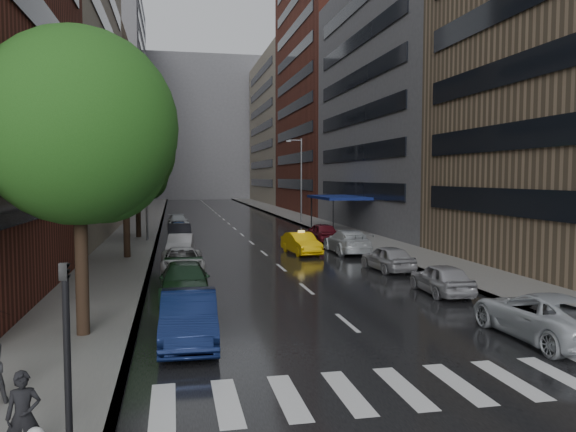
% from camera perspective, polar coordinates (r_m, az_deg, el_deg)
% --- Properties ---
extents(ground, '(220.00, 220.00, 0.00)m').
position_cam_1_polar(ground, '(16.14, 10.47, -14.20)').
color(ground, gray).
rests_on(ground, ground).
extents(road, '(14.00, 140.00, 0.01)m').
position_cam_1_polar(road, '(64.65, -6.40, -0.48)').
color(road, black).
rests_on(road, ground).
extents(sidewalk_left, '(4.00, 140.00, 0.15)m').
position_cam_1_polar(sidewalk_left, '(64.46, -14.40, -0.53)').
color(sidewalk_left, gray).
rests_on(sidewalk_left, ground).
extents(sidewalk_right, '(4.00, 140.00, 0.15)m').
position_cam_1_polar(sidewalk_right, '(66.07, 1.39, -0.30)').
color(sidewalk_right, gray).
rests_on(sidewalk_right, ground).
extents(crosswalk, '(13.15, 2.80, 0.01)m').
position_cam_1_polar(crosswalk, '(14.49, 14.33, -16.36)').
color(crosswalk, silver).
rests_on(crosswalk, ground).
extents(buildings_left, '(8.00, 108.00, 38.00)m').
position_cam_1_polar(buildings_left, '(74.37, -19.01, 12.26)').
color(buildings_left, maroon).
rests_on(buildings_left, ground).
extents(buildings_right, '(8.05, 109.10, 36.00)m').
position_cam_1_polar(buildings_right, '(74.56, 4.82, 11.70)').
color(buildings_right, '#937A5B').
rests_on(buildings_right, ground).
extents(building_far, '(40.00, 14.00, 32.00)m').
position_cam_1_polar(building_far, '(132.78, -9.16, 8.69)').
color(building_far, slate).
rests_on(building_far, ground).
extents(tree_near, '(5.98, 5.98, 9.52)m').
position_cam_1_polar(tree_near, '(18.29, -20.55, 8.45)').
color(tree_near, '#382619').
rests_on(tree_near, ground).
extents(tree_mid, '(5.97, 5.97, 9.51)m').
position_cam_1_polar(tree_mid, '(35.28, -16.21, 6.26)').
color(tree_mid, '#382619').
rests_on(tree_mid, ground).
extents(tree_far, '(5.15, 5.15, 8.21)m').
position_cam_1_polar(tree_far, '(46.94, -15.05, 4.59)').
color(tree_far, '#382619').
rests_on(tree_far, ground).
extents(taxi, '(2.02, 4.42, 1.40)m').
position_cam_1_polar(taxi, '(36.49, 1.36, -2.80)').
color(taxi, yellow).
rests_on(taxi, ground).
extents(parked_cars_left, '(2.23, 43.42, 1.57)m').
position_cam_1_polar(parked_cars_left, '(34.87, -10.84, -3.17)').
color(parked_cars_left, '#0E1941').
rests_on(parked_cars_left, ground).
extents(parked_cars_right, '(2.48, 31.41, 1.55)m').
position_cam_1_polar(parked_cars_right, '(30.44, 10.17, -4.17)').
color(parked_cars_right, silver).
rests_on(parked_cars_right, ground).
extents(ped_bag_walker, '(0.67, 0.49, 1.56)m').
position_cam_1_polar(ped_bag_walker, '(11.15, -25.21, -18.08)').
color(ped_bag_walker, black).
rests_on(ped_bag_walker, sidewalk_left).
extents(traffic_light, '(0.18, 0.15, 3.45)m').
position_cam_1_polar(traffic_light, '(10.35, -21.55, -11.94)').
color(traffic_light, black).
rests_on(traffic_light, sidewalk_left).
extents(street_lamp_left, '(1.74, 0.22, 9.00)m').
position_cam_1_polar(street_lamp_left, '(44.23, -14.10, 3.71)').
color(street_lamp_left, gray).
rests_on(street_lamp_left, sidewalk_left).
extents(street_lamp_right, '(1.74, 0.22, 9.00)m').
position_cam_1_polar(street_lamp_right, '(60.72, 1.28, 3.87)').
color(street_lamp_right, gray).
rests_on(street_lamp_right, sidewalk_right).
extents(awning, '(4.00, 8.00, 3.12)m').
position_cam_1_polar(awning, '(51.41, 5.14, 1.88)').
color(awning, navy).
rests_on(awning, sidewalk_right).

